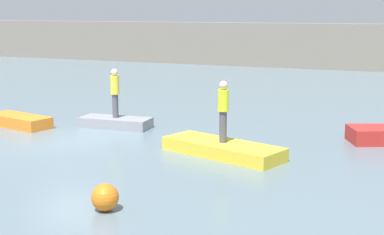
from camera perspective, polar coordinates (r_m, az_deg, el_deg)
name	(u,v)px	position (r m, az deg, el deg)	size (l,w,h in m)	color
ground_plane	(71,141)	(19.01, -12.17, -2.39)	(120.00, 120.00, 0.00)	slate
embankment_wall	(280,45)	(43.19, 8.93, 7.24)	(80.00, 1.20, 3.31)	gray
rowboat_orange	(19,121)	(21.91, -17.12, -0.33)	(2.67, 1.01, 0.42)	orange
rowboat_grey	(116,123)	(20.94, -7.72, -0.51)	(2.60, 1.01, 0.37)	gray
rowboat_yellow	(223,149)	(16.82, 3.13, -3.19)	(3.77, 1.29, 0.40)	gold
person_hiviz_shirt	(223,108)	(16.56, 3.18, 0.98)	(0.32, 0.32, 1.84)	#4C4C56
person_yellow_shirt	(115,90)	(20.74, -7.81, 2.74)	(0.32, 0.32, 1.80)	#4C4C56
mooring_buoy	(105,197)	(12.38, -8.79, -8.00)	(0.60, 0.60, 0.60)	orange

